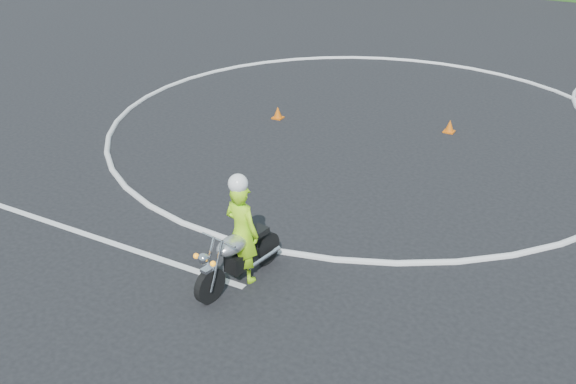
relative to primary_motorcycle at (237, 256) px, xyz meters
The scene contains 4 objects.
ground 4.04m from the primary_motorcycle, 102.27° to the left, with size 120.00×120.00×0.00m, color black.
course_markings 8.39m from the primary_motorcycle, 80.95° to the left, with size 19.05×19.05×0.12m.
primary_motorcycle is the anchor object (origin of this frame).
rider_primary_grp 0.40m from the primary_motorcycle, 89.23° to the left, with size 0.62×0.46×1.72m.
Camera 1 is at (5.29, -10.43, 5.47)m, focal length 40.00 mm.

